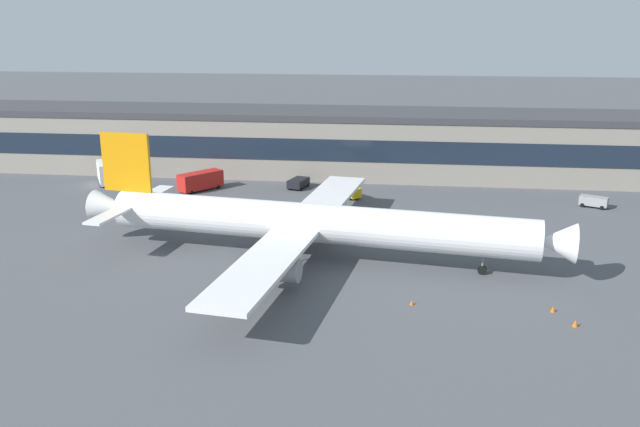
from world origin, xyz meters
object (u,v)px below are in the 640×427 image
at_px(fuel_truck, 200,180).
at_px(catering_truck, 106,172).
at_px(follow_me_car, 594,201).
at_px(traffic_cone_0, 553,309).
at_px(pushback_tractor, 298,183).
at_px(traffic_cone_1, 575,323).
at_px(traffic_cone_2, 412,302).
at_px(airliner, 309,223).
at_px(belt_loader, 345,191).

bearing_deg(fuel_truck, catering_truck, 172.51).
bearing_deg(follow_me_car, traffic_cone_0, -109.72).
bearing_deg(pushback_tractor, fuel_truck, -167.89).
xyz_separation_m(pushback_tractor, traffic_cone_1, (36.82, -53.22, -0.69)).
relative_size(traffic_cone_0, traffic_cone_2, 1.17).
distance_m(airliner, catering_truck, 56.47).
distance_m(belt_loader, traffic_cone_1, 55.40).
relative_size(follow_me_car, traffic_cone_1, 6.63).
xyz_separation_m(pushback_tractor, traffic_cone_0, (35.32, -49.87, -0.72)).
relative_size(fuel_truck, follow_me_car, 1.74).
bearing_deg(catering_truck, traffic_cone_2, -40.48).
bearing_deg(pushback_tractor, traffic_cone_1, -55.33).
bearing_deg(belt_loader, traffic_cone_0, -59.64).
bearing_deg(fuel_truck, traffic_cone_2, -50.58).
bearing_deg(catering_truck, traffic_cone_1, -35.28).
bearing_deg(traffic_cone_2, traffic_cone_1, -11.37).
bearing_deg(airliner, traffic_cone_1, -29.10).
distance_m(airliner, belt_loader, 31.81).
height_order(airliner, belt_loader, airliner).
xyz_separation_m(catering_truck, traffic_cone_0, (71.94, -48.61, -1.97)).
bearing_deg(fuel_truck, follow_me_car, -2.53).
bearing_deg(airliner, belt_loader, 86.47).
bearing_deg(traffic_cone_0, catering_truck, 145.95).
xyz_separation_m(fuel_truck, pushback_tractor, (17.54, 3.76, -0.83)).
distance_m(follow_me_car, traffic_cone_0, 45.78).
bearing_deg(follow_me_car, pushback_tractor, 172.39).
bearing_deg(belt_loader, follow_me_car, -2.16).
bearing_deg(traffic_cone_2, fuel_truck, 129.42).
relative_size(belt_loader, pushback_tractor, 1.17).
relative_size(airliner, belt_loader, 10.27).
bearing_deg(catering_truck, fuel_truck, -7.49).
xyz_separation_m(follow_me_car, pushback_tractor, (-50.77, 6.78, -0.04)).
distance_m(follow_me_car, pushback_tractor, 51.22).
xyz_separation_m(catering_truck, pushback_tractor, (36.62, 1.26, -1.24)).
relative_size(traffic_cone_0, traffic_cone_1, 0.90).
distance_m(fuel_truck, belt_loader, 26.76).
bearing_deg(traffic_cone_0, fuel_truck, 138.91).
xyz_separation_m(catering_truck, follow_me_car, (87.39, -5.52, -1.20)).
xyz_separation_m(airliner, catering_truck, (-43.85, 35.49, -2.56)).
xyz_separation_m(belt_loader, traffic_cone_2, (11.22, -44.70, -0.87)).
bearing_deg(belt_loader, catering_truck, 175.06).
bearing_deg(traffic_cone_2, catering_truck, 139.52).
relative_size(catering_truck, fuel_truck, 0.90).
xyz_separation_m(airliner, fuel_truck, (-24.77, 32.98, -2.97)).
xyz_separation_m(follow_me_car, traffic_cone_0, (-15.44, -43.09, -0.76)).
relative_size(fuel_truck, traffic_cone_2, 15.00).
bearing_deg(fuel_truck, traffic_cone_0, -41.09).
height_order(belt_loader, traffic_cone_1, belt_loader).
distance_m(belt_loader, traffic_cone_2, 46.10).
bearing_deg(belt_loader, pushback_tractor, 150.38).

